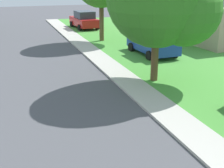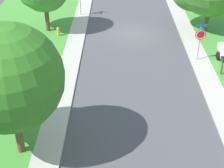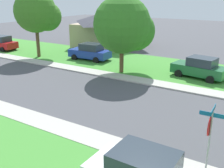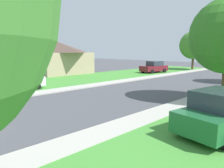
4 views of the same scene
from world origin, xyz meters
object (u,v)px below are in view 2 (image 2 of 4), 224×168
stop_sign_far_corner (200,37)px  car_green_far_down_street (12,73)px  tree_sidewalk_near (4,79)px  fire_hydrant (58,32)px  mailbox (223,62)px

stop_sign_far_corner → car_green_far_down_street: size_ratio=0.61×
stop_sign_far_corner → car_green_far_down_street: stop_sign_far_corner is taller
tree_sidewalk_near → fire_hydrant: bearing=-90.0°
car_green_far_down_street → mailbox: car_green_far_down_street is taller
stop_sign_far_corner → mailbox: 2.58m
tree_sidewalk_near → car_green_far_down_street: bearing=-74.0°
car_green_far_down_street → mailbox: bearing=-173.9°
stop_sign_far_corner → fire_hydrant: bearing=-21.6°
stop_sign_far_corner → tree_sidewalk_near: (10.74, 9.60, 2.12)m
fire_hydrant → mailbox: (-11.91, 6.37, 0.57)m
car_green_far_down_street → tree_sidewalk_near: 7.00m
fire_hydrant → mailbox: mailbox is taller
fire_hydrant → mailbox: bearing=151.9°
car_green_far_down_street → fire_hydrant: bearing=-102.4°
stop_sign_far_corner → mailbox: size_ratio=2.11×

